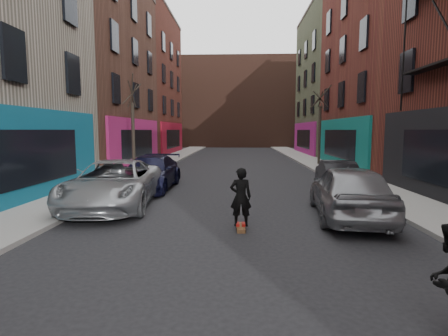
# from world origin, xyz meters

# --- Properties ---
(sidewalk_left) EXTENTS (2.50, 84.00, 0.13)m
(sidewalk_left) POSITION_xyz_m (-6.25, 30.00, 0.07)
(sidewalk_left) COLOR gray
(sidewalk_left) RESTS_ON ground
(sidewalk_right) EXTENTS (2.50, 84.00, 0.13)m
(sidewalk_right) POSITION_xyz_m (6.25, 30.00, 0.07)
(sidewalk_right) COLOR gray
(sidewalk_right) RESTS_ON ground
(building_far) EXTENTS (40.00, 10.00, 14.00)m
(building_far) POSITION_xyz_m (0.00, 56.00, 7.00)
(building_far) COLOR #47281E
(building_far) RESTS_ON ground
(tree_left_far) EXTENTS (2.00, 2.00, 6.50)m
(tree_left_far) POSITION_xyz_m (-6.20, 18.00, 3.38)
(tree_left_far) COLOR black
(tree_left_far) RESTS_ON sidewalk_left
(tree_right_far) EXTENTS (2.00, 2.00, 6.80)m
(tree_right_far) POSITION_xyz_m (6.20, 24.00, 3.53)
(tree_right_far) COLOR black
(tree_right_far) RESTS_ON sidewalk_right
(parked_left_far) EXTENTS (3.14, 6.04, 1.63)m
(parked_left_far) POSITION_xyz_m (-4.25, 9.26, 0.81)
(parked_left_far) COLOR #93979B
(parked_left_far) RESTS_ON ground
(parked_left_end) EXTENTS (2.15, 5.23, 1.51)m
(parked_left_end) POSITION_xyz_m (-3.88, 12.84, 0.76)
(parked_left_end) COLOR black
(parked_left_end) RESTS_ON ground
(parked_right_far) EXTENTS (2.51, 5.12, 1.68)m
(parked_right_far) POSITION_xyz_m (3.48, 7.92, 0.84)
(parked_right_far) COLOR gray
(parked_right_far) RESTS_ON ground
(parked_right_end) EXTENTS (1.78, 4.16, 1.33)m
(parked_right_end) POSITION_xyz_m (4.60, 13.44, 0.67)
(parked_right_end) COLOR black
(parked_right_end) RESTS_ON ground
(skateboard) EXTENTS (0.26, 0.81, 0.10)m
(skateboard) POSITION_xyz_m (0.18, 6.55, 0.05)
(skateboard) COLOR brown
(skateboard) RESTS_ON ground
(skateboarder) EXTENTS (0.60, 0.41, 1.59)m
(skateboarder) POSITION_xyz_m (0.18, 6.55, 0.90)
(skateboarder) COLOR black
(skateboarder) RESTS_ON skateboard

